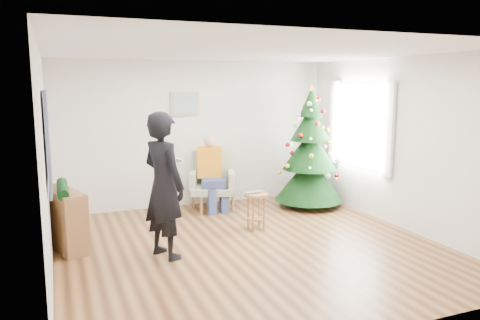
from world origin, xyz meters
name	(u,v)px	position (x,y,z in m)	size (l,w,h in m)	color
floor	(250,246)	(0.00, 0.00, 0.00)	(5.00, 5.00, 0.00)	brown
ceiling	(250,52)	(0.00, 0.00, 2.60)	(5.00, 5.00, 0.00)	white
wall_back	(196,134)	(0.00, 2.50, 1.30)	(5.00, 5.00, 0.00)	silver
wall_front	(367,192)	(0.00, -2.50, 1.30)	(5.00, 5.00, 0.00)	silver
wall_left	(46,164)	(-2.50, 0.00, 1.30)	(5.00, 5.00, 0.00)	silver
wall_right	(401,143)	(2.50, 0.00, 1.30)	(5.00, 5.00, 0.00)	silver
window_panel	(360,125)	(2.47, 1.00, 1.50)	(0.04, 1.30, 1.40)	white
curtains	(359,125)	(2.44, 1.00, 1.50)	(0.05, 1.75, 1.50)	white
christmas_tree	(310,152)	(1.85, 1.59, 0.99)	(1.22, 1.22, 2.21)	#3F2816
stool	(256,211)	(0.40, 0.69, 0.28)	(0.37, 0.37, 0.56)	brown
laptop	(256,193)	(0.40, 0.69, 0.57)	(0.31, 0.20, 0.02)	silver
armchair	(213,188)	(0.16, 2.06, 0.37)	(0.92, 0.90, 1.01)	#929E7F
seated_person	(212,172)	(0.14, 2.01, 0.68)	(0.53, 0.68, 1.32)	navy
standing_man	(164,185)	(-1.15, 0.07, 0.93)	(0.68, 0.45, 1.86)	black
game_controller	(179,160)	(-0.95, 0.04, 1.24)	(0.04, 0.13, 0.04)	white
console	(64,219)	(-2.33, 0.87, 0.40)	(0.30, 1.00, 0.80)	brown
garland	(62,189)	(-2.33, 0.87, 0.82)	(0.14, 0.14, 0.90)	black
tapestry	(48,139)	(-2.46, 0.30, 1.55)	(0.03, 1.50, 1.15)	black
framed_picture	(185,104)	(-0.20, 2.46, 1.85)	(0.52, 0.05, 0.42)	tan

